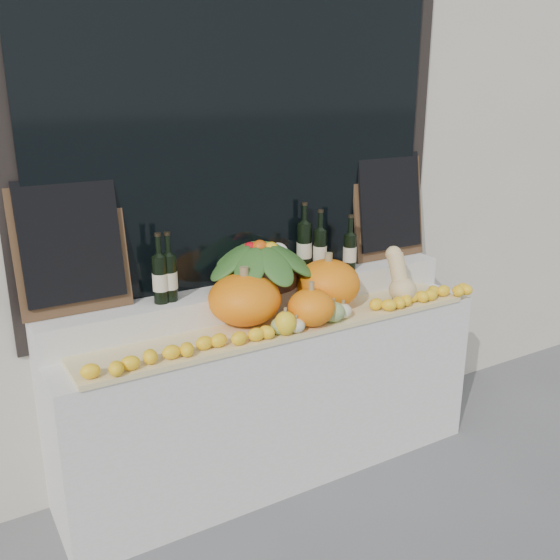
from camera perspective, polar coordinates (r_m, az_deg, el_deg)
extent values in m
cube|color=beige|center=(3.65, -6.85, 20.67)|extent=(7.00, 0.90, 4.50)
cube|color=black|center=(3.24, -3.26, 14.93)|extent=(2.40, 0.04, 2.10)
cube|color=black|center=(3.21, -3.00, 14.91)|extent=(2.20, 0.02, 2.00)
cube|color=silver|center=(3.41, -0.65, -10.61)|extent=(2.30, 0.55, 0.88)
cube|color=silver|center=(3.32, -1.98, -1.60)|extent=(2.30, 0.25, 0.16)
cube|color=tan|center=(3.12, 0.47, -4.23)|extent=(2.10, 0.32, 0.02)
ellipsoid|color=orange|center=(3.08, -3.26, -1.78)|extent=(0.46, 0.46, 0.25)
ellipsoid|color=orange|center=(3.31, 4.40, -0.34)|extent=(0.39, 0.39, 0.26)
ellipsoid|color=orange|center=(3.07, 2.87, -2.51)|extent=(0.29, 0.29, 0.18)
ellipsoid|color=#E0BF83|center=(3.46, 11.15, -0.87)|extent=(0.15, 0.15, 0.14)
cylinder|color=#E0BF83|center=(3.46, 10.71, 1.08)|extent=(0.09, 0.14, 0.18)
sphere|color=#E0BF83|center=(3.47, 10.35, 2.35)|extent=(0.09, 0.09, 0.09)
ellipsoid|color=#2B651E|center=(3.13, 4.87, -2.92)|extent=(0.12, 0.12, 0.10)
cylinder|color=olive|center=(3.11, 4.90, -1.84)|extent=(0.02, 0.02, 0.02)
ellipsoid|color=#2B651E|center=(2.98, 0.02, -4.21)|extent=(0.09, 0.09, 0.08)
cylinder|color=olive|center=(2.96, 0.02, -3.27)|extent=(0.02, 0.02, 0.02)
ellipsoid|color=beige|center=(3.00, 1.49, -4.17)|extent=(0.09, 0.09, 0.07)
cylinder|color=olive|center=(2.98, 1.50, -3.35)|extent=(0.02, 0.02, 0.02)
ellipsoid|color=yellow|center=(2.96, 0.50, -3.97)|extent=(0.11, 0.11, 0.12)
cylinder|color=olive|center=(2.93, 0.50, -2.71)|extent=(0.02, 0.02, 0.02)
ellipsoid|color=beige|center=(3.19, 5.78, -2.83)|extent=(0.09, 0.09, 0.08)
cylinder|color=olive|center=(3.17, 5.81, -1.99)|extent=(0.02, 0.02, 0.02)
cylinder|color=black|center=(3.26, -1.83, 0.63)|extent=(0.40, 0.40, 0.12)
cylinder|color=black|center=(3.02, -10.89, 0.02)|extent=(0.07, 0.07, 0.23)
cylinder|color=black|center=(2.98, -11.07, 3.05)|extent=(0.03, 0.03, 0.10)
cylinder|color=beige|center=(3.02, -10.88, -0.16)|extent=(0.08, 0.08, 0.08)
cylinder|color=black|center=(2.96, -11.14, 4.10)|extent=(0.03, 0.03, 0.02)
cylinder|color=black|center=(3.04, -10.07, 0.17)|extent=(0.07, 0.07, 0.23)
cylinder|color=black|center=(3.00, -10.23, 3.15)|extent=(0.03, 0.03, 0.10)
cylinder|color=beige|center=(3.05, -10.06, -0.01)|extent=(0.08, 0.08, 0.08)
cylinder|color=black|center=(2.99, -10.29, 4.19)|extent=(0.03, 0.03, 0.02)
cylinder|color=black|center=(3.43, 2.23, 2.93)|extent=(0.08, 0.08, 0.28)
cylinder|color=black|center=(3.39, 2.27, 6.04)|extent=(0.03, 0.03, 0.10)
cylinder|color=beige|center=(3.43, 2.23, 2.76)|extent=(0.08, 0.08, 0.08)
cylinder|color=black|center=(3.38, 2.28, 6.97)|extent=(0.03, 0.03, 0.02)
cylinder|color=black|center=(3.45, 3.67, 2.62)|extent=(0.07, 0.07, 0.24)
cylinder|color=black|center=(3.40, 3.73, 5.39)|extent=(0.03, 0.03, 0.10)
cylinder|color=beige|center=(3.45, 3.67, 2.46)|extent=(0.08, 0.08, 0.08)
cylinder|color=black|center=(3.39, 3.75, 6.32)|extent=(0.03, 0.03, 0.02)
cylinder|color=black|center=(3.52, 6.39, 2.54)|extent=(0.07, 0.07, 0.20)
cylinder|color=black|center=(3.49, 6.48, 4.91)|extent=(0.03, 0.03, 0.10)
cylinder|color=beige|center=(3.53, 6.39, 2.38)|extent=(0.08, 0.08, 0.08)
cylinder|color=black|center=(3.47, 6.51, 5.81)|extent=(0.03, 0.03, 0.02)
cube|color=#4C331E|center=(2.96, -18.57, 2.92)|extent=(0.50, 0.11, 0.62)
cube|color=black|center=(2.94, -18.56, 3.42)|extent=(0.44, 0.10, 0.56)
cube|color=#4C331E|center=(3.78, 9.86, 6.66)|extent=(0.50, 0.11, 0.62)
cube|color=black|center=(3.76, 10.03, 7.07)|extent=(0.44, 0.10, 0.56)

